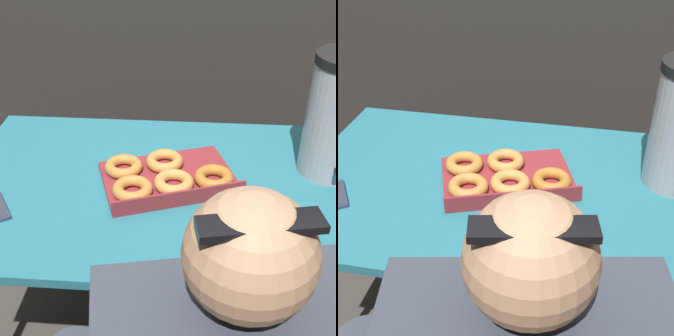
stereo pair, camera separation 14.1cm
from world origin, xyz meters
TOP-DOWN VIEW (x-y plane):
  - ground_plane at (0.00, 0.00)m, footprint 12.00×12.00m
  - folding_table at (0.00, 0.00)m, footprint 1.31×0.83m
  - donut_box at (-0.01, 0.01)m, footprint 0.47×0.39m

SIDE VIEW (x-z plane):
  - ground_plane at x=0.00m, z-range 0.00..0.00m
  - folding_table at x=0.00m, z-range 0.32..1.04m
  - donut_box at x=-0.01m, z-range 0.72..0.77m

